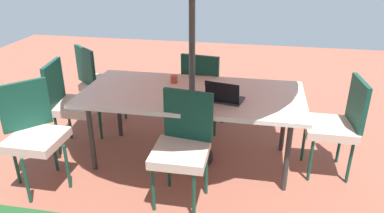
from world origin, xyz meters
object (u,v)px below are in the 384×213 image
at_px(chair_southeast, 98,79).
at_px(dining_table, 192,97).
at_px(chair_south, 203,87).
at_px(chair_west, 338,122).
at_px(chair_east, 70,101).
at_px(cup, 174,79).
at_px(laptop, 224,97).
at_px(chair_northeast, 33,131).
at_px(chair_north, 183,144).

bearing_deg(chair_southeast, dining_table, -169.29).
relative_size(chair_south, chair_west, 1.00).
height_order(chair_east, cup, chair_east).
bearing_deg(laptop, dining_table, -14.92).
bearing_deg(chair_west, chair_east, -94.88).
xyz_separation_m(chair_northeast, cup, (-1.10, -0.91, 0.25)).
bearing_deg(chair_south, chair_southeast, 6.94).
xyz_separation_m(dining_table, laptop, (-0.33, 0.17, 0.10)).
relative_size(chair_northeast, cup, 12.11).
xyz_separation_m(chair_south, chair_southeast, (1.33, -0.03, 0.00)).
height_order(chair_east, chair_west, same).
xyz_separation_m(chair_east, chair_northeast, (-0.01, 0.70, 0.00)).
xyz_separation_m(chair_southeast, chair_northeast, (0.01, 1.40, 0.00)).
height_order(chair_west, chair_northeast, same).
relative_size(chair_east, chair_west, 1.00).
height_order(dining_table, chair_southeast, chair_southeast).
relative_size(chair_west, cup, 12.11).
distance_m(dining_table, laptop, 0.39).
distance_m(chair_east, laptop, 1.71).
height_order(chair_east, chair_north, same).
bearing_deg(cup, dining_table, 135.62).
bearing_deg(laptop, cup, -22.99).
bearing_deg(chair_west, chair_south, -120.55).
distance_m(laptop, cup, 0.70).
relative_size(dining_table, cup, 26.87).
bearing_deg(chair_southeast, chair_south, -141.77).
height_order(dining_table, chair_north, chair_north).
distance_m(chair_south, chair_west, 1.55).
distance_m(chair_southeast, laptop, 1.91).
xyz_separation_m(chair_west, chair_northeast, (2.74, 0.70, 0.00)).
xyz_separation_m(chair_southeast, chair_north, (-1.37, 1.38, 0.00)).
bearing_deg(chair_northeast, chair_south, -2.14).
bearing_deg(dining_table, chair_west, -178.88).
height_order(dining_table, chair_west, chair_west).
distance_m(chair_north, laptop, 0.62).
xyz_separation_m(chair_south, laptop, (-0.33, 0.87, 0.26)).
bearing_deg(chair_west, chair_southeast, -109.28).
bearing_deg(chair_east, chair_north, -124.41).
xyz_separation_m(dining_table, chair_southeast, (1.33, -0.73, -0.16)).
relative_size(chair_west, laptop, 2.69).
height_order(dining_table, chair_east, chair_east).
bearing_deg(chair_west, cup, -101.95).
bearing_deg(chair_northeast, chair_north, -46.80).
bearing_deg(chair_southeast, laptop, -168.95).
distance_m(chair_east, chair_west, 2.74).
xyz_separation_m(chair_south, chair_west, (-1.40, 0.67, 0.00)).
xyz_separation_m(dining_table, chair_north, (-0.04, 0.65, -0.16)).
bearing_deg(chair_north, chair_east, 161.59).
relative_size(chair_south, cup, 12.11).
xyz_separation_m(chair_northeast, laptop, (-1.67, -0.50, 0.26)).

